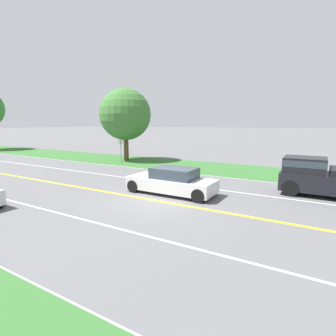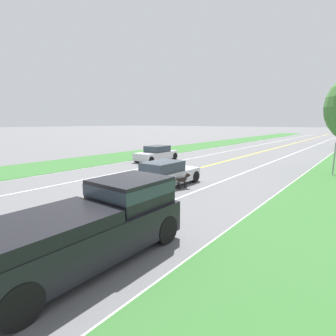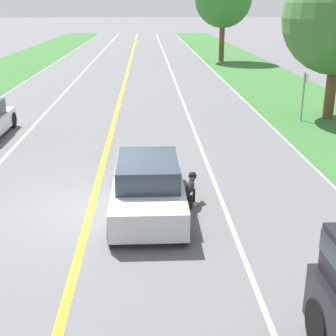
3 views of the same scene
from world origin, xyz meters
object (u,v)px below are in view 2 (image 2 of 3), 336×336
Objects in this scene: dog at (183,179)px; street_sign at (335,155)px; pickup_truck at (95,222)px; oncoming_car at (156,154)px; ego_car at (164,175)px.

street_sign reaches higher than dog.
pickup_truck is 17.63m from oncoming_car.
oncoming_car is at bearing -170.78° from street_sign.
ego_car is 1.16m from dog.
ego_car is 2.11× the size of street_sign.
street_sign reaches higher than ego_car.
oncoming_car is (-6.68, 7.17, -0.00)m from ego_car.
ego_car is 0.89× the size of pickup_truck.
street_sign reaches higher than pickup_truck.
street_sign is (3.56, 16.62, 0.43)m from pickup_truck.
pickup_truck is (2.39, -7.47, 0.47)m from dog.
dog is at bearing 107.72° from pickup_truck.
oncoming_car is at bearing 125.31° from pickup_truck.
oncoming_car reaches higher than dog.
ego_car is 8.03m from pickup_truck.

